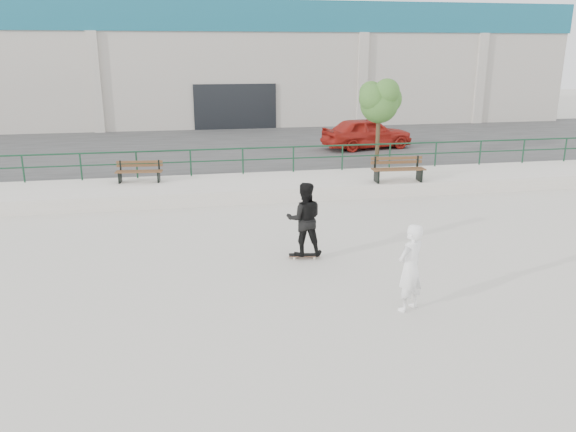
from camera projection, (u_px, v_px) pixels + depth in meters
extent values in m
plane|color=beige|center=(345.00, 299.00, 12.04)|extent=(120.00, 120.00, 0.00)
cube|color=beige|center=(274.00, 187.00, 20.92)|extent=(30.00, 3.00, 0.50)
cube|color=#363636|center=(247.00, 149.00, 28.93)|extent=(60.00, 14.00, 0.50)
cylinder|color=#163D27|center=(268.00, 148.00, 21.79)|extent=(28.00, 0.06, 0.06)
cylinder|color=#163D27|center=(268.00, 159.00, 21.92)|extent=(28.00, 0.05, 0.05)
cylinder|color=#163D27|center=(23.00, 169.00, 20.33)|extent=(0.06, 0.06, 1.00)
cylinder|color=#163D27|center=(81.00, 167.00, 20.68)|extent=(0.06, 0.06, 1.00)
cylinder|color=#163D27|center=(137.00, 165.00, 21.04)|extent=(0.06, 0.06, 1.00)
cylinder|color=#163D27|center=(191.00, 163.00, 21.40)|extent=(0.06, 0.06, 1.00)
cylinder|color=#163D27|center=(243.00, 161.00, 21.75)|extent=(0.06, 0.06, 1.00)
cylinder|color=#163D27|center=(293.00, 159.00, 22.11)|extent=(0.06, 0.06, 1.00)
cylinder|color=#163D27|center=(342.00, 158.00, 22.46)|extent=(0.06, 0.06, 1.00)
cylinder|color=#163D27|center=(390.00, 156.00, 22.82)|extent=(0.06, 0.06, 1.00)
cylinder|color=#163D27|center=(436.00, 154.00, 23.17)|extent=(0.06, 0.06, 1.00)
cylinder|color=#163D27|center=(480.00, 153.00, 23.53)|extent=(0.06, 0.06, 1.00)
cylinder|color=#163D27|center=(523.00, 151.00, 23.89)|extent=(0.06, 0.06, 1.00)
cylinder|color=#163D27|center=(565.00, 150.00, 24.24)|extent=(0.06, 0.06, 1.00)
cube|color=beige|center=(224.00, 67.00, 41.06)|extent=(44.00, 16.00, 8.00)
cube|color=#18637B|center=(222.00, 22.00, 40.18)|extent=(44.20, 16.20, 1.80)
cube|color=black|center=(235.00, 111.00, 34.15)|extent=(5.00, 0.15, 3.20)
cube|color=beige|center=(96.00, 87.00, 32.26)|extent=(0.60, 0.25, 6.20)
cube|color=beige|center=(362.00, 84.00, 35.10)|extent=(0.60, 0.25, 6.20)
cube|color=beige|center=(480.00, 83.00, 36.53)|extent=(0.60, 0.25, 6.20)
cube|color=#53301C|center=(138.00, 172.00, 20.25)|extent=(1.67, 0.27, 0.04)
cube|color=#53301C|center=(139.00, 171.00, 20.41)|extent=(1.67, 0.27, 0.04)
cube|color=#53301C|center=(140.00, 171.00, 20.57)|extent=(1.67, 0.27, 0.04)
cube|color=#53301C|center=(140.00, 165.00, 20.59)|extent=(1.66, 0.20, 0.09)
cube|color=#53301C|center=(139.00, 162.00, 20.55)|extent=(1.66, 0.20, 0.09)
cube|color=black|center=(120.00, 177.00, 20.40)|extent=(0.10, 0.47, 0.39)
cube|color=black|center=(120.00, 166.00, 20.53)|extent=(0.06, 0.05, 0.39)
cube|color=black|center=(159.00, 177.00, 20.52)|extent=(0.10, 0.47, 0.39)
cube|color=black|center=(159.00, 165.00, 20.65)|extent=(0.06, 0.05, 0.39)
cube|color=#53301C|center=(400.00, 170.00, 20.28)|extent=(1.95, 0.24, 0.04)
cube|color=#53301C|center=(398.00, 169.00, 20.47)|extent=(1.95, 0.24, 0.04)
cube|color=#53301C|center=(397.00, 168.00, 20.65)|extent=(1.95, 0.24, 0.04)
cube|color=#53301C|center=(396.00, 162.00, 20.68)|extent=(1.94, 0.15, 0.11)
cube|color=#53301C|center=(397.00, 158.00, 20.63)|extent=(1.94, 0.15, 0.11)
cube|color=black|center=(377.00, 176.00, 20.43)|extent=(0.09, 0.54, 0.45)
cube|color=black|center=(375.00, 163.00, 20.57)|extent=(0.07, 0.06, 0.45)
cube|color=black|center=(419.00, 175.00, 20.64)|extent=(0.09, 0.54, 0.45)
cube|color=black|center=(417.00, 162.00, 20.78)|extent=(0.07, 0.06, 0.45)
cylinder|color=#4A3B25|center=(378.00, 138.00, 23.84)|extent=(0.18, 0.18, 2.12)
sphere|color=#335F23|center=(379.00, 104.00, 23.44)|extent=(1.59, 1.59, 1.59)
sphere|color=#335F23|center=(387.00, 99.00, 23.71)|extent=(1.24, 1.24, 1.24)
sphere|color=#335F23|center=(373.00, 98.00, 23.13)|extent=(1.15, 1.15, 1.15)
sphere|color=#335F23|center=(387.00, 92.00, 22.98)|extent=(1.06, 1.06, 1.06)
sphere|color=#335F23|center=(371.00, 93.00, 23.60)|extent=(0.97, 0.97, 0.97)
imported|color=#A21C14|center=(367.00, 133.00, 27.40)|extent=(4.69, 2.59, 1.51)
cube|color=black|center=(304.00, 255.00, 14.41)|extent=(0.80, 0.32, 0.02)
cube|color=brown|center=(304.00, 255.00, 14.41)|extent=(0.80, 0.32, 0.01)
cube|color=gray|center=(294.00, 256.00, 14.41)|extent=(0.08, 0.17, 0.03)
cube|color=gray|center=(314.00, 256.00, 14.43)|extent=(0.08, 0.17, 0.03)
cylinder|color=beige|center=(294.00, 258.00, 14.33)|extent=(0.06, 0.03, 0.06)
cylinder|color=beige|center=(294.00, 256.00, 14.51)|extent=(0.06, 0.03, 0.06)
cylinder|color=beige|center=(314.00, 258.00, 14.34)|extent=(0.06, 0.03, 0.06)
cylinder|color=beige|center=(314.00, 255.00, 14.52)|extent=(0.06, 0.03, 0.06)
imported|color=black|center=(304.00, 219.00, 14.14)|extent=(1.01, 0.83, 1.89)
imported|color=white|center=(410.00, 268.00, 11.30)|extent=(0.80, 0.72, 1.84)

